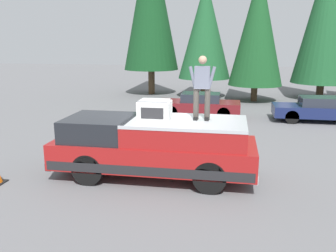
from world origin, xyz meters
name	(u,v)px	position (x,y,z in m)	size (l,w,h in m)	color
ground_plane	(171,171)	(0.00, 0.00, 0.00)	(90.00, 90.00, 0.00)	slate
pickup_truck	(154,146)	(-0.48, 0.37, 0.87)	(2.01, 5.54, 1.65)	maroon
compressor_unit	(155,110)	(-0.67, 0.31, 1.93)	(0.65, 0.84, 0.56)	white
person_on_truck_bed	(202,86)	(-0.32, -0.89, 2.55)	(0.29, 0.72, 1.69)	#423D38
parked_car_navy	(319,109)	(7.82, -5.71, 0.58)	(1.64, 4.10, 1.16)	navy
parked_car_maroon	(199,105)	(8.09, -0.07, 0.58)	(1.64, 4.10, 1.16)	maroon
conifer_left	(328,11)	(15.12, -7.33, 5.51)	(3.83, 3.83, 10.00)	#4C3826
conifer_center_left	(258,27)	(13.33, -3.03, 4.48)	(3.29, 3.29, 7.97)	#4C3826
conifer_center_right	(205,29)	(14.40, 0.21, 4.42)	(3.40, 3.40, 7.60)	#4C3826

